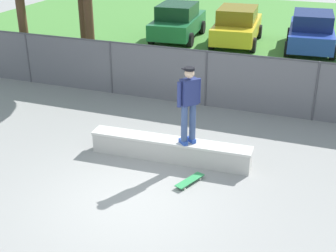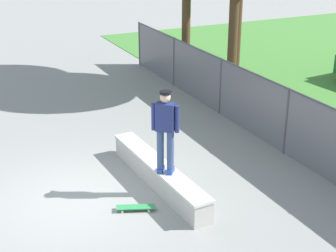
{
  "view_description": "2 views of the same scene",
  "coord_description": "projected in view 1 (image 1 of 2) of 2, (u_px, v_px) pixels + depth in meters",
  "views": [
    {
      "loc": [
        3.52,
        -7.28,
        5.41
      ],
      "look_at": [
        0.19,
        1.72,
        0.99
      ],
      "focal_mm": 49.27,
      "sensor_mm": 36.0,
      "label": 1
    },
    {
      "loc": [
        9.46,
        -2.28,
        5.59
      ],
      "look_at": [
        -0.36,
        2.42,
        1.17
      ],
      "focal_mm": 54.56,
      "sensor_mm": 36.0,
      "label": 2
    }
  ],
  "objects": [
    {
      "name": "skateboarder",
      "position": [
        189.0,
        102.0,
        10.33
      ],
      "size": [
        0.44,
        0.48,
        1.84
      ],
      "color": "#2647A5",
      "rests_on": "concrete_ledge"
    },
    {
      "name": "skateboard",
      "position": [
        190.0,
        180.0,
        10.14
      ],
      "size": [
        0.48,
        0.82,
        0.09
      ],
      "color": "#2D8C4C",
      "rests_on": "ground"
    },
    {
      "name": "car_green",
      "position": [
        178.0,
        21.0,
        21.56
      ],
      "size": [
        2.27,
        4.33,
        1.66
      ],
      "color": "#1E6638",
      "rests_on": "ground"
    },
    {
      "name": "car_blue",
      "position": [
        311.0,
        31.0,
        19.73
      ],
      "size": [
        2.27,
        4.33,
        1.66
      ],
      "color": "#233D9E",
      "rests_on": "ground"
    },
    {
      "name": "grass_strip",
      "position": [
        262.0,
        32.0,
        23.07
      ],
      "size": [
        31.2,
        20.0,
        0.02
      ],
      "primitive_type": "cube",
      "color": "#478438",
      "rests_on": "ground"
    },
    {
      "name": "ground_plane",
      "position": [
        131.0,
        200.0,
        9.57
      ],
      "size": [
        80.0,
        80.0,
        0.0
      ],
      "primitive_type": "plane",
      "color": "gray"
    },
    {
      "name": "chainlink_fence",
      "position": [
        206.0,
        76.0,
        13.9
      ],
      "size": [
        19.27,
        0.07,
        1.75
      ],
      "color": "#4C4C51",
      "rests_on": "ground"
    },
    {
      "name": "car_yellow",
      "position": [
        237.0,
        25.0,
        20.76
      ],
      "size": [
        2.27,
        4.33,
        1.66
      ],
      "color": "gold",
      "rests_on": "ground"
    },
    {
      "name": "concrete_ledge",
      "position": [
        170.0,
        149.0,
        11.06
      ],
      "size": [
        3.94,
        0.66,
        0.54
      ],
      "color": "#B7B5AD",
      "rests_on": "ground"
    }
  ]
}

